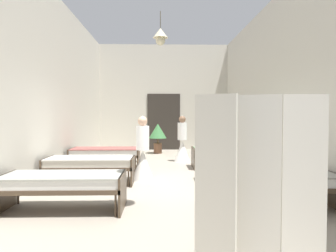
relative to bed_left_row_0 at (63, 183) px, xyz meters
name	(u,v)px	position (x,y,z in m)	size (l,w,h in m)	color
ground_plane	(168,185)	(1.70, 1.90, -0.49)	(6.10, 13.72, 0.10)	#9E9384
room_shell	(167,86)	(1.70, 3.15, 1.82)	(5.90, 13.32, 4.51)	beige
bed_left_row_0	(63,183)	(0.00, 0.00, 0.00)	(1.90, 0.84, 0.57)	#473828
bed_right_row_0	(277,181)	(3.40, 0.00, 0.00)	(1.90, 0.84, 0.57)	#473828
bed_left_row_1	(90,164)	(0.00, 1.90, 0.00)	(1.90, 0.84, 0.57)	#473828
bed_right_row_1	(244,163)	(3.40, 1.90, 0.00)	(1.90, 0.84, 0.57)	#473828
bed_left_row_2	(105,153)	(0.00, 3.80, 0.00)	(1.90, 0.84, 0.57)	#473828
bed_right_row_2	(226,152)	(3.40, 3.80, 0.00)	(1.90, 0.84, 0.57)	#473828
nurse_near_aisle	(182,145)	(2.25, 4.96, 0.09)	(0.52, 0.52, 1.49)	white
nurse_mid_aisle	(143,157)	(1.13, 2.20, 0.09)	(0.52, 0.52, 1.49)	white
potted_plant	(158,133)	(1.45, 7.11, 0.35)	(0.68, 0.68, 1.16)	brown
privacy_screen	(259,185)	(2.45, -2.03, 0.41)	(1.23, 0.28, 1.70)	silver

